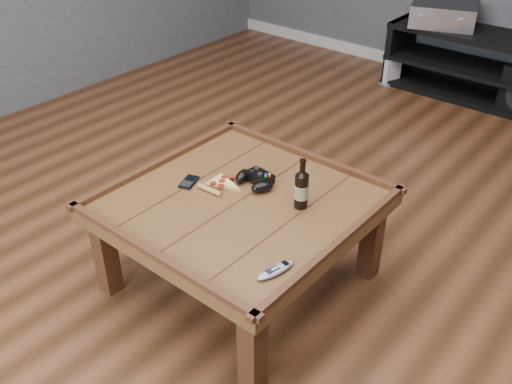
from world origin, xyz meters
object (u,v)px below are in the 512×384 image
Objects in this scene: game_controller at (255,179)px; smartphone at (189,182)px; coffee_table at (240,212)px; remote_control at (275,270)px; game_console at (392,73)px; av_receiver at (444,14)px; pizza_slice at (220,184)px; media_console at (480,67)px; beer_bottle at (302,188)px.

game_controller reaches higher than smartphone.
coffee_table is at bearing -10.72° from smartphone.
game_controller is 1.27× the size of remote_control.
smartphone is at bearing -61.91° from game_console.
av_receiver is at bearing 97.36° from coffee_table.
av_receiver reaches higher than remote_control.
pizza_slice reaches higher than smartphone.
media_console is at bearing 110.04° from remote_control.
pizza_slice is 2.72m from av_receiver.
media_console is (0.00, 2.75, -0.15)m from coffee_table.
remote_control reaches higher than game_console.
av_receiver reaches higher than smartphone.
av_receiver is at bearing 71.82° from smartphone.
pizza_slice reaches higher than game_console.
pizza_slice is (-0.37, -0.09, -0.08)m from beer_bottle.
media_console reaches higher than coffee_table.
coffee_table is 2.77m from av_receiver.
beer_bottle reaches higher than game_console.
game_controller is at bearing -102.59° from av_receiver.
game_console is at bearing 103.72° from coffee_table.
beer_bottle is at bearing -85.12° from media_console.
remote_control is at bearing -50.03° from game_console.
media_console reaches higher than smartphone.
media_console is 11.97× the size of smartphone.
media_console reaches higher than remote_control.
smartphone is at bearing -149.66° from pizza_slice.
beer_bottle reaches higher than smartphone.
beer_bottle is at bearing 29.06° from coffee_table.
av_receiver is at bearing 104.17° from game_controller.
av_receiver is at bearing 102.46° from beer_bottle.
beer_bottle reaches higher than game_controller.
game_controller reaches higher than coffee_table.
game_controller reaches higher than pizza_slice.
coffee_table is at bearing -90.00° from media_console.
beer_bottle is at bearing -50.72° from game_console.
beer_bottle is 0.44m from remote_control.
media_console is at bearing 84.13° from pizza_slice.
media_console is at bearing -18.77° from av_receiver.
coffee_table is 4.86× the size of game_controller.
media_console is at bearing 94.88° from beer_bottle.
beer_bottle is 2.68m from av_receiver.
game_console is at bearing 110.88° from game_controller.
beer_bottle is 1.05× the size of game_controller.
pizza_slice and remote_control have the same top height.
smartphone is at bearing -170.66° from coffee_table.
game_controller reaches higher than remote_control.
game_console is at bearing -165.33° from media_console.
game_controller is (-0.25, 0.01, -0.06)m from beer_bottle.
coffee_table is 2.68m from game_console.
beer_bottle is 0.98× the size of pizza_slice.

